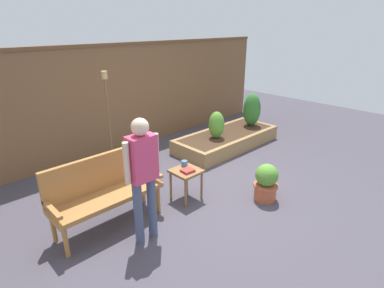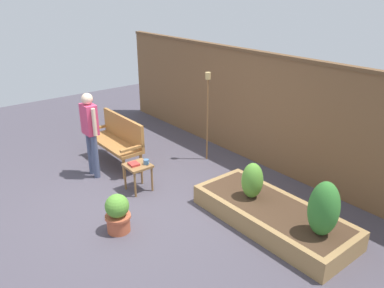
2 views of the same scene
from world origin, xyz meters
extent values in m
plane|color=#47424C|center=(0.00, 0.00, 0.00)|extent=(14.00, 14.00, 0.00)
cube|color=brown|center=(0.00, 2.60, 1.05)|extent=(8.40, 0.10, 2.10)
cube|color=brown|center=(0.00, 2.60, 2.13)|extent=(8.40, 0.14, 0.06)
cylinder|color=#A87038|center=(-0.87, 0.52, 0.20)|extent=(0.06, 0.06, 0.40)
cylinder|color=#A87038|center=(-0.87, 0.16, 0.20)|extent=(0.06, 0.06, 0.40)
cylinder|color=#A87038|center=(-2.19, 0.52, 0.20)|extent=(0.06, 0.06, 0.40)
cylinder|color=#A87038|center=(-2.19, 0.16, 0.20)|extent=(0.06, 0.06, 0.40)
cube|color=#A87038|center=(-1.53, 0.34, 0.43)|extent=(1.44, 0.48, 0.06)
cube|color=#A87038|center=(-1.53, 0.55, 0.70)|extent=(1.44, 0.06, 0.48)
cube|color=#A87038|center=(-2.22, 0.34, 0.56)|extent=(0.06, 0.48, 0.04)
cube|color=#A87038|center=(-0.84, 0.34, 0.56)|extent=(0.06, 0.48, 0.04)
cylinder|color=olive|center=(-0.18, 0.31, 0.22)|extent=(0.04, 0.04, 0.44)
cylinder|color=olive|center=(-0.18, -0.02, 0.22)|extent=(0.04, 0.04, 0.44)
cylinder|color=olive|center=(-0.51, 0.31, 0.22)|extent=(0.04, 0.04, 0.44)
cylinder|color=olive|center=(-0.51, -0.02, 0.22)|extent=(0.04, 0.04, 0.44)
cube|color=olive|center=(-0.34, 0.15, 0.46)|extent=(0.40, 0.40, 0.04)
cylinder|color=teal|center=(-0.27, 0.27, 0.52)|extent=(0.09, 0.09, 0.08)
torus|color=teal|center=(-0.21, 0.27, 0.52)|extent=(0.06, 0.01, 0.06)
cube|color=#B2332D|center=(-0.36, 0.09, 0.50)|extent=(0.18, 0.16, 0.04)
cylinder|color=#B75638|center=(0.50, -0.70, 0.11)|extent=(0.33, 0.33, 0.22)
cylinder|color=#B75638|center=(0.50, -0.70, 0.24)|extent=(0.37, 0.37, 0.04)
sphere|color=#569333|center=(0.50, -0.70, 0.41)|extent=(0.34, 0.34, 0.34)
cube|color=#997547|center=(1.76, 0.67, 0.15)|extent=(2.40, 0.09, 0.30)
cube|color=#997547|center=(1.76, 1.58, 0.15)|extent=(2.40, 0.09, 0.30)
cube|color=#997547|center=(0.60, 1.12, 0.15)|extent=(0.09, 0.82, 0.30)
cube|color=#997547|center=(2.91, 1.12, 0.15)|extent=(0.09, 0.82, 0.30)
cube|color=#422D1E|center=(1.76, 1.12, 0.15)|extent=(2.22, 0.82, 0.30)
cylinder|color=brown|center=(1.37, 1.09, 0.33)|extent=(0.04, 0.04, 0.06)
ellipsoid|color=#569333|center=(1.37, 1.09, 0.58)|extent=(0.32, 0.32, 0.56)
cylinder|color=brown|center=(2.57, 1.09, 0.33)|extent=(0.04, 0.04, 0.06)
ellipsoid|color=#33752D|center=(2.57, 1.09, 0.67)|extent=(0.39, 0.39, 0.75)
cylinder|color=brown|center=(-0.58, 1.89, 0.82)|extent=(0.03, 0.03, 1.64)
cylinder|color=tan|center=(-0.58, 1.89, 1.70)|extent=(0.10, 0.10, 0.13)
cylinder|color=#475170|center=(-1.23, -0.20, 0.41)|extent=(0.11, 0.11, 0.82)
cylinder|color=#475170|center=(-1.43, -0.20, 0.41)|extent=(0.11, 0.11, 0.82)
cube|color=#D13D66|center=(-1.33, -0.20, 1.09)|extent=(0.32, 0.20, 0.54)
cylinder|color=beige|center=(-1.13, -0.20, 1.09)|extent=(0.07, 0.07, 0.49)
cylinder|color=beige|center=(-1.53, -0.20, 1.09)|extent=(0.07, 0.07, 0.49)
sphere|color=beige|center=(-1.33, -0.20, 1.46)|extent=(0.20, 0.20, 0.20)
camera|label=1|loc=(-3.12, -2.87, 2.51)|focal=28.87mm
camera|label=2|loc=(4.74, -2.76, 3.24)|focal=35.82mm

